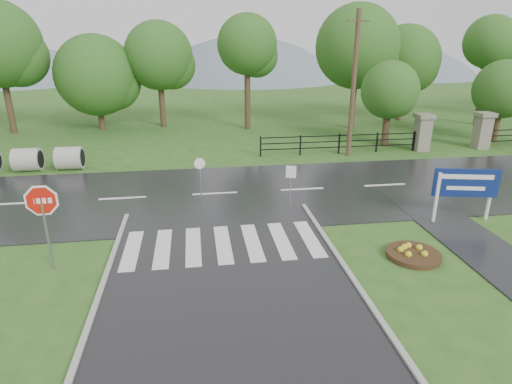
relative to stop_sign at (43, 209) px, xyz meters
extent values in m
plane|color=#2E5B1E|center=(5.22, -4.21, -1.98)|extent=(120.00, 120.00, 0.00)
cube|color=black|center=(5.22, 5.79, -1.98)|extent=(90.00, 8.00, 0.04)
cube|color=#29292C|center=(13.72, -0.21, -1.98)|extent=(2.20, 11.00, 0.04)
cube|color=silver|center=(2.22, 0.79, -1.92)|extent=(0.50, 2.80, 0.02)
cube|color=silver|center=(3.22, 0.79, -1.92)|extent=(0.50, 2.80, 0.02)
cube|color=silver|center=(4.22, 0.79, -1.92)|extent=(0.50, 2.80, 0.02)
cube|color=silver|center=(5.22, 0.79, -1.92)|extent=(0.50, 2.80, 0.02)
cube|color=silver|center=(6.22, 0.79, -1.92)|extent=(0.50, 2.80, 0.02)
cube|color=silver|center=(7.22, 0.79, -1.92)|extent=(0.50, 2.80, 0.02)
cube|color=silver|center=(8.22, 0.79, -1.92)|extent=(0.50, 2.80, 0.02)
cube|color=gray|center=(18.22, 11.79, -0.98)|extent=(0.80, 0.80, 2.00)
cube|color=#6B6659|center=(18.22, 11.79, 0.14)|extent=(1.00, 1.00, 0.24)
cube|color=gray|center=(22.22, 11.79, -0.98)|extent=(0.80, 0.80, 2.00)
cube|color=#6B6659|center=(22.22, 11.79, 0.14)|extent=(1.00, 1.00, 0.24)
cube|color=black|center=(12.97, 11.79, -1.58)|extent=(9.50, 0.05, 0.05)
cube|color=black|center=(12.97, 11.79, -1.23)|extent=(9.50, 0.05, 0.05)
cube|color=black|center=(12.97, 11.79, -0.88)|extent=(9.50, 0.05, 0.05)
cube|color=black|center=(8.22, 11.79, -1.38)|extent=(0.08, 0.08, 1.20)
cube|color=black|center=(17.72, 11.79, -1.38)|extent=(0.08, 0.08, 1.20)
cube|color=black|center=(22.72, 11.79, -1.38)|extent=(0.08, 0.08, 1.20)
sphere|color=slate|center=(-22.78, 60.79, -16.38)|extent=(40.00, 40.00, 40.00)
sphere|color=slate|center=(13.22, 60.79, -19.26)|extent=(48.00, 48.00, 48.00)
sphere|color=slate|center=(41.22, 60.79, -14.94)|extent=(36.00, 36.00, 36.00)
cylinder|color=#9E9B93|center=(-4.24, 10.79, -1.38)|extent=(1.30, 1.20, 1.20)
cylinder|color=#9E9B93|center=(-2.14, 10.79, -1.38)|extent=(1.30, 1.20, 1.20)
cube|color=#939399|center=(0.00, 0.00, -0.92)|extent=(0.06, 0.06, 2.12)
cylinder|color=white|center=(0.00, 0.01, 0.25)|extent=(1.28, 0.06, 1.28)
cylinder|color=red|center=(0.00, 0.00, 0.25)|extent=(1.11, 0.06, 1.11)
cube|color=silver|center=(13.24, 1.53, -0.99)|extent=(0.12, 0.12, 1.98)
cube|color=silver|center=(15.42, 1.53, -0.99)|extent=(0.12, 0.12, 1.98)
cube|color=navy|center=(14.33, 1.53, -0.45)|extent=(2.33, 0.58, 1.09)
cube|color=white|center=(14.33, 1.49, -0.20)|extent=(1.84, 0.42, 0.18)
cube|color=white|center=(14.33, 1.49, -0.64)|extent=(1.36, 0.31, 0.15)
cylinder|color=#332111|center=(11.18, -0.90, -1.90)|extent=(1.70, 1.70, 0.17)
cube|color=#939399|center=(8.16, 3.66, -1.12)|extent=(0.04, 0.04, 1.73)
cube|color=white|center=(8.16, 3.64, -0.39)|extent=(0.39, 0.15, 0.50)
cylinder|color=#939399|center=(4.59, 4.85, -1.07)|extent=(0.06, 0.06, 1.83)
cylinder|color=white|center=(4.59, 4.83, -0.24)|extent=(0.46, 0.08, 0.46)
cylinder|color=#473523|center=(13.39, 11.29, 2.03)|extent=(0.27, 0.27, 8.03)
cube|color=brown|center=(13.39, 11.29, 5.43)|extent=(1.40, 0.47, 0.09)
cylinder|color=#3D2B1C|center=(16.53, 13.29, -0.52)|extent=(0.41, 0.41, 2.93)
sphere|color=#26581B|center=(16.53, 13.29, 1.53)|extent=(3.55, 3.55, 3.55)
cylinder|color=#3D2B1C|center=(24.24, 13.29, -0.55)|extent=(0.49, 0.49, 2.86)
sphere|color=#26581B|center=(24.24, 13.29, 1.45)|extent=(3.72, 3.72, 3.72)
camera|label=1|loc=(4.44, -12.18, 4.69)|focal=30.00mm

